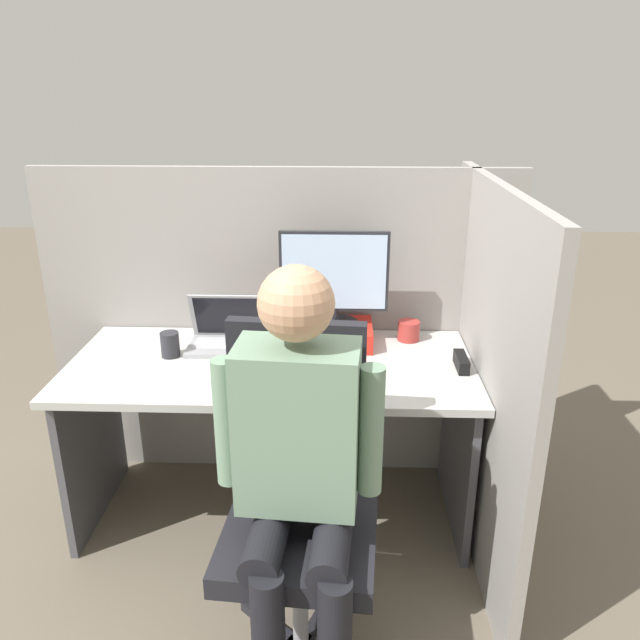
% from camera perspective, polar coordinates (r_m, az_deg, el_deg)
% --- Properties ---
extents(ground_plane, '(12.00, 12.00, 0.00)m').
position_cam_1_polar(ground_plane, '(2.58, -4.98, -22.09)').
color(ground_plane, '#665B4C').
extents(cubicle_panel_back, '(2.10, 0.04, 1.43)m').
position_cam_1_polar(cubicle_panel_back, '(2.83, -3.67, -0.72)').
color(cubicle_panel_back, gray).
rests_on(cubicle_panel_back, ground).
extents(cubicle_panel_right, '(0.04, 1.36, 1.43)m').
position_cam_1_polar(cubicle_panel_right, '(2.46, 14.80, -4.86)').
color(cubicle_panel_right, gray).
rests_on(cubicle_panel_right, ground).
extents(desk, '(1.60, 0.72, 0.72)m').
position_cam_1_polar(desk, '(2.55, -4.42, -7.32)').
color(desk, '#B7B7B2').
rests_on(desk, ground).
extents(paper_box, '(0.32, 0.25, 0.08)m').
position_cam_1_polar(paper_box, '(2.63, 1.25, -1.29)').
color(paper_box, red).
rests_on(paper_box, desk).
extents(monitor, '(0.45, 0.21, 0.40)m').
position_cam_1_polar(monitor, '(2.55, 1.29, 3.81)').
color(monitor, '#232328').
rests_on(monitor, paper_box).
extents(laptop, '(0.31, 0.22, 0.22)m').
position_cam_1_polar(laptop, '(2.62, -8.55, -1.54)').
color(laptop, '#99999E').
rests_on(laptop, desk).
extents(mouse, '(0.07, 0.04, 0.03)m').
position_cam_1_polar(mouse, '(2.41, -4.31, -4.11)').
color(mouse, gray).
rests_on(mouse, desk).
extents(stapler, '(0.04, 0.14, 0.05)m').
position_cam_1_polar(stapler, '(2.47, 12.80, -3.76)').
color(stapler, black).
rests_on(stapler, desk).
extents(carrot_toy, '(0.04, 0.13, 0.04)m').
position_cam_1_polar(carrot_toy, '(2.23, 1.04, -6.13)').
color(carrot_toy, orange).
rests_on(carrot_toy, desk).
extents(office_chair, '(0.53, 0.58, 1.07)m').
position_cam_1_polar(office_chair, '(2.02, -1.97, -15.43)').
color(office_chair, black).
rests_on(office_chair, ground).
extents(person, '(0.48, 0.43, 1.32)m').
position_cam_1_polar(person, '(1.76, -1.99, -12.66)').
color(person, black).
rests_on(person, ground).
extents(coffee_mug, '(0.09, 0.09, 0.08)m').
position_cam_1_polar(coffee_mug, '(2.69, 8.10, -0.97)').
color(coffee_mug, '#A3332D').
rests_on(coffee_mug, desk).
extents(pen_cup, '(0.07, 0.07, 0.10)m').
position_cam_1_polar(pen_cup, '(2.57, -13.55, -2.19)').
color(pen_cup, '#28282D').
rests_on(pen_cup, desk).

